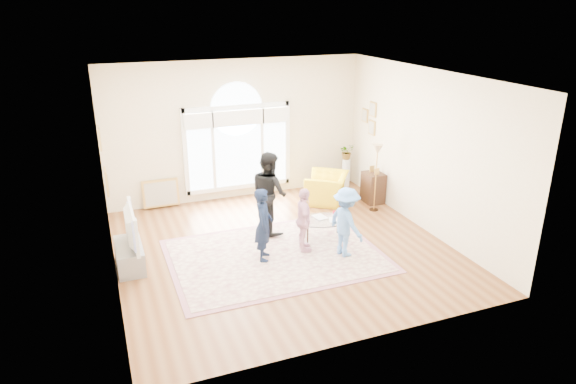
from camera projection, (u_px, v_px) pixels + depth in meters
name	position (u px, v px, depth m)	size (l,w,h in m)	color
ground	(283.00, 248.00, 9.67)	(6.00, 6.00, 0.00)	#5C3116
room_shell	(239.00, 133.00, 11.60)	(6.00, 6.00, 6.00)	beige
area_rug	(275.00, 256.00, 9.37)	(3.60, 2.60, 0.02)	beige
rug_border	(275.00, 256.00, 9.37)	(3.80, 2.80, 0.01)	#975E6B
tv_console	(130.00, 256.00, 8.93)	(0.45, 1.00, 0.42)	gray
television	(127.00, 227.00, 8.74)	(0.18, 1.18, 0.68)	black
coffee_table	(323.00, 220.00, 9.90)	(1.20, 0.90, 0.54)	silver
armchair	(327.00, 188.00, 11.84)	(1.01, 0.89, 0.66)	gold
side_cabinet	(373.00, 187.00, 11.80)	(0.40, 0.50, 0.70)	black
floor_lamp	(377.00, 155.00, 11.01)	(0.25, 0.25, 1.51)	black
plant_pedestal	(346.00, 173.00, 12.83)	(0.20, 0.20, 0.70)	white
potted_plant	(347.00, 152.00, 12.64)	(0.35, 0.31, 0.39)	#33722D
leaning_picture	(162.00, 208.00, 11.58)	(0.80, 0.05, 0.62)	tan
child_navy	(264.00, 224.00, 9.02)	(0.49, 0.32, 1.34)	black
child_black	(269.00, 192.00, 10.09)	(0.80, 0.62, 1.65)	black
child_pink	(304.00, 220.00, 9.36)	(0.71, 0.30, 1.22)	#ECA9C4
child_blue	(346.00, 222.00, 9.17)	(0.83, 0.48, 1.29)	#5385D0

